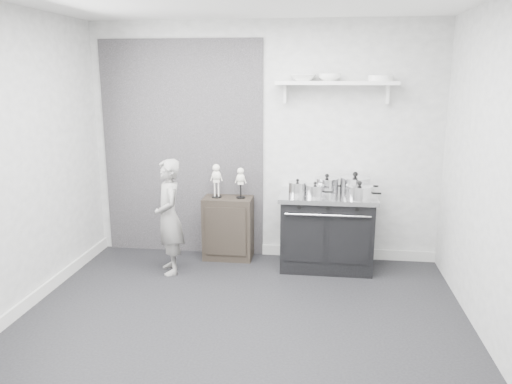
% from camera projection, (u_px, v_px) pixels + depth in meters
% --- Properties ---
extents(ground, '(4.00, 4.00, 0.00)m').
position_uv_depth(ground, '(239.00, 326.00, 4.29)').
color(ground, black).
rests_on(ground, ground).
extents(room_shell, '(4.02, 3.62, 2.71)m').
position_uv_depth(room_shell, '(229.00, 134.00, 4.06)').
color(room_shell, '#9F9F9D').
rests_on(room_shell, ground).
extents(wall_shelf, '(1.30, 0.26, 0.24)m').
position_uv_depth(wall_shelf, '(336.00, 84.00, 5.34)').
color(wall_shelf, silver).
rests_on(wall_shelf, room_shell).
extents(stove, '(1.04, 0.65, 0.84)m').
position_uv_depth(stove, '(327.00, 231.00, 5.52)').
color(stove, black).
rests_on(stove, ground).
extents(side_cabinet, '(0.56, 0.33, 0.73)m').
position_uv_depth(side_cabinet, '(228.00, 228.00, 5.80)').
color(side_cabinet, black).
rests_on(side_cabinet, ground).
extents(child, '(0.46, 0.54, 1.25)m').
position_uv_depth(child, '(169.00, 217.00, 5.33)').
color(child, gray).
rests_on(child, ground).
extents(pot_front_left, '(0.29, 0.20, 0.18)m').
position_uv_depth(pot_front_left, '(297.00, 189.00, 5.36)').
color(pot_front_left, silver).
rests_on(pot_front_left, stove).
extents(pot_back_left, '(0.35, 0.26, 0.21)m').
position_uv_depth(pot_back_left, '(327.00, 185.00, 5.51)').
color(pot_back_left, silver).
rests_on(pot_back_left, stove).
extents(pot_back_right, '(0.42, 0.33, 0.24)m').
position_uv_depth(pot_back_right, '(355.00, 185.00, 5.47)').
color(pot_back_right, silver).
rests_on(pot_back_right, stove).
extents(pot_front_right, '(0.37, 0.28, 0.19)m').
position_uv_depth(pot_front_right, '(359.00, 192.00, 5.21)').
color(pot_front_right, silver).
rests_on(pot_front_right, stove).
extents(pot_front_center, '(0.29, 0.20, 0.17)m').
position_uv_depth(pot_front_center, '(315.00, 191.00, 5.29)').
color(pot_front_center, silver).
rests_on(pot_front_center, stove).
extents(skeleton_full, '(0.12, 0.08, 0.45)m').
position_uv_depth(skeleton_full, '(216.00, 178.00, 5.68)').
color(skeleton_full, white).
rests_on(skeleton_full, side_cabinet).
extents(skeleton_torso, '(0.11, 0.07, 0.40)m').
position_uv_depth(skeleton_torso, '(241.00, 181.00, 5.65)').
color(skeleton_torso, white).
rests_on(skeleton_torso, side_cabinet).
extents(bowl_large, '(0.28, 0.28, 0.07)m').
position_uv_depth(bowl_large, '(303.00, 78.00, 5.36)').
color(bowl_large, white).
rests_on(bowl_large, wall_shelf).
extents(bowl_small, '(0.24, 0.24, 0.08)m').
position_uv_depth(bowl_small, '(329.00, 77.00, 5.33)').
color(bowl_small, white).
rests_on(bowl_small, wall_shelf).
extents(plate_stack, '(0.26, 0.26, 0.06)m').
position_uv_depth(plate_stack, '(381.00, 78.00, 5.26)').
color(plate_stack, white).
rests_on(plate_stack, wall_shelf).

